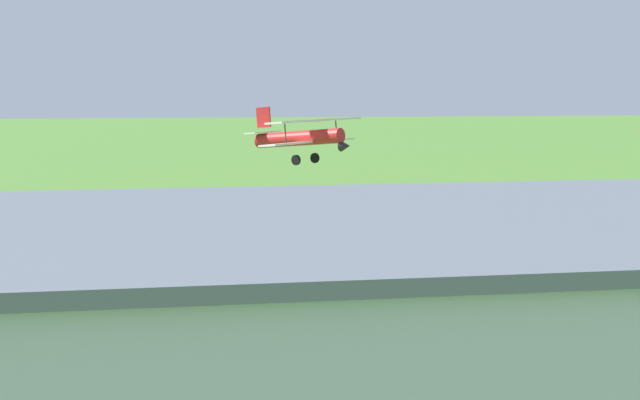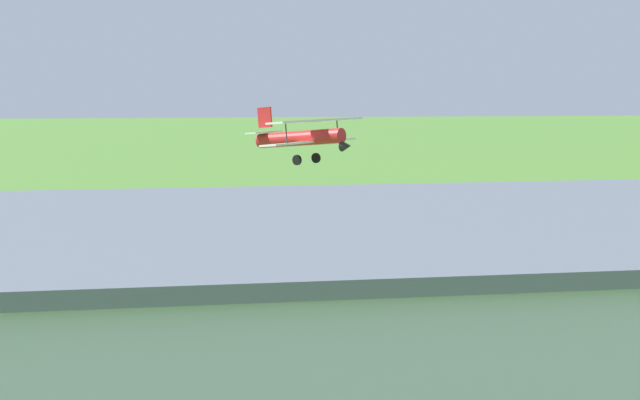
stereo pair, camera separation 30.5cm
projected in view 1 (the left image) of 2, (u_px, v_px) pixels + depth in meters
ground_plane at (338, 248)px, 62.16m from camera, size 400.00×400.00×0.00m
hangar at (439, 354)px, 25.49m from camera, size 34.03×16.44×7.27m
biplane at (303, 136)px, 61.08m from camera, size 7.53×7.52×3.51m
person_by_parked_cars at (170, 312)px, 41.79m from camera, size 0.54×0.54×1.69m
person_crossing_taxiway at (275, 298)px, 44.40m from camera, size 0.40×0.40×1.72m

